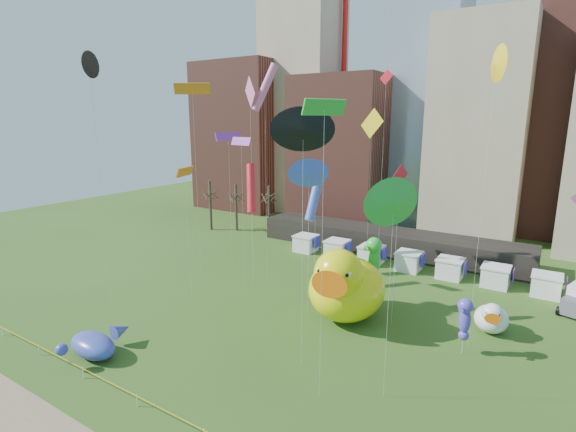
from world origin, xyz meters
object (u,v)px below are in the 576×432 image
Objects in this scene: seahorse_purple at (465,316)px; small_duck at (491,318)px; whale_inflatable at (95,344)px; seahorse_green at (374,257)px; big_duck at (345,286)px.

small_duck is at bearing 85.93° from seahorse_purple.
small_duck reaches higher than whale_inflatable.
seahorse_green reaches higher than seahorse_purple.
seahorse_purple is at bearing -7.49° from seahorse_green.
seahorse_green is at bearing 165.01° from seahorse_purple.
big_duck reaches higher than seahorse_green.
seahorse_green is 10.85m from seahorse_purple.
seahorse_green is 1.17× the size of whale_inflatable.
seahorse_purple is (9.58, -4.66, -2.02)m from seahorse_green.
small_duck is 0.67× the size of whale_inflatable.
big_duck is at bearing 53.09° from whale_inflatable.
seahorse_purple is 0.77× the size of whale_inflatable.
seahorse_purple is (-1.40, -5.22, 1.92)m from small_duck.
big_duck reaches higher than whale_inflatable.
seahorse_green is at bearing 67.57° from big_duck.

